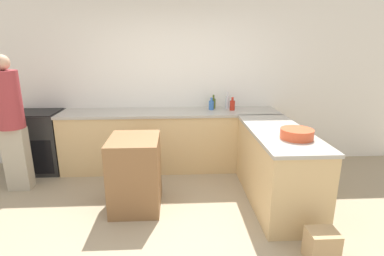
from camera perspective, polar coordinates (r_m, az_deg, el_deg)
name	(u,v)px	position (r m, az deg, el deg)	size (l,w,h in m)	color
ground_plane	(169,232)	(3.42, -4.41, -19.18)	(14.00, 14.00, 0.00)	tan
wall_back	(170,82)	(4.95, -4.22, 8.72)	(8.00, 0.06, 2.70)	white
counter_back	(171,140)	(4.81, -4.08, -2.24)	(3.39, 0.65, 0.94)	#D6B27A
counter_peninsula	(277,166)	(3.94, 15.82, -7.02)	(0.69, 1.70, 0.94)	#D6B27A
range_oven	(40,142)	(5.27, -27.02, -2.33)	(0.71, 0.62, 0.95)	black
island_table	(135,173)	(3.73, -10.73, -8.42)	(0.59, 0.69, 0.89)	brown
mixing_bowl	(297,134)	(3.51, 19.33, -1.04)	(0.36, 0.36, 0.11)	#DB512D
vinegar_bottle_clear	(227,102)	(4.88, 6.75, 4.97)	(0.07, 0.07, 0.27)	silver
hot_sauce_bottle	(232,105)	(4.77, 7.69, 4.36)	(0.08, 0.08, 0.21)	red
water_bottle_blue	(211,105)	(4.78, 3.70, 4.42)	(0.08, 0.08, 0.19)	#386BB7
olive_oil_bottle	(213,103)	(4.86, 4.11, 4.75)	(0.07, 0.07, 0.22)	#475B1E
person_by_range	(11,119)	(4.60, -31.25, 1.45)	(0.34, 0.34, 1.83)	#ADA38E
paper_bag	(322,246)	(3.20, 23.44, -19.95)	(0.27, 0.22, 0.31)	tan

